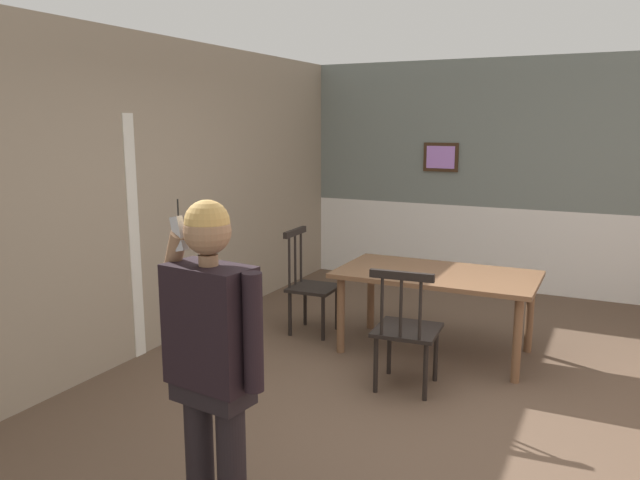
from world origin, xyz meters
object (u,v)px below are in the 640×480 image
(chair_by_doorway, at_px, (406,329))
(chair_near_window, at_px, (310,284))
(dining_table, at_px, (437,281))
(person_figure, at_px, (213,351))

(chair_by_doorway, bearing_deg, chair_near_window, 141.63)
(dining_table, xyz_separation_m, person_figure, (-0.26, -2.93, 0.32))
(person_figure, bearing_deg, chair_near_window, -64.22)
(chair_by_doorway, xyz_separation_m, person_figure, (-0.27, -2.07, 0.49))
(dining_table, bearing_deg, chair_by_doorway, -89.39)
(chair_near_window, relative_size, person_figure, 0.60)
(dining_table, xyz_separation_m, chair_near_window, (-1.24, -0.01, -0.17))
(person_figure, bearing_deg, chair_by_doorway, -90.28)
(dining_table, bearing_deg, chair_near_window, -179.49)
(chair_near_window, height_order, person_figure, person_figure)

